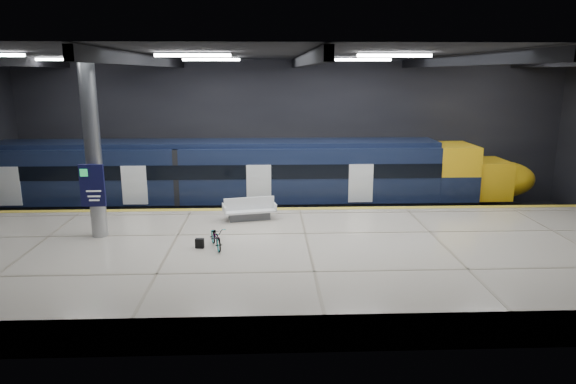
{
  "coord_description": "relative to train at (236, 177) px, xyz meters",
  "views": [
    {
      "loc": [
        -1.45,
        -20.34,
        7.31
      ],
      "look_at": [
        -0.58,
        1.5,
        2.2
      ],
      "focal_mm": 32.0,
      "sensor_mm": 36.0,
      "label": 1
    }
  ],
  "objects": [
    {
      "name": "info_column",
      "position": [
        -4.9,
        -6.52,
        2.4
      ],
      "size": [
        0.9,
        0.78,
        6.9
      ],
      "color": "#9EA0A5",
      "rests_on": "platform"
    },
    {
      "name": "train",
      "position": [
        0.0,
        0.0,
        0.0
      ],
      "size": [
        29.4,
        2.84,
        3.79
      ],
      "color": "black",
      "rests_on": "ground"
    },
    {
      "name": "bicycle",
      "position": [
        -0.24,
        -8.08,
        -0.56
      ],
      "size": [
        0.97,
        1.63,
        0.81
      ],
      "primitive_type": "imported",
      "rotation": [
        0.0,
        0.0,
        0.3
      ],
      "color": "#99999E",
      "rests_on": "platform"
    },
    {
      "name": "room_shell",
      "position": [
        3.1,
        -5.49,
        3.66
      ],
      "size": [
        30.1,
        16.1,
        8.05
      ],
      "color": "black",
      "rests_on": "ground"
    },
    {
      "name": "ground",
      "position": [
        3.1,
        -5.5,
        -2.06
      ],
      "size": [
        30.0,
        30.0,
        0.0
      ],
      "primitive_type": "plane",
      "color": "black",
      "rests_on": "ground"
    },
    {
      "name": "rails",
      "position": [
        3.1,
        0.0,
        -1.98
      ],
      "size": [
        30.0,
        1.52,
        0.16
      ],
      "color": "gray",
      "rests_on": "ground"
    },
    {
      "name": "pannier_bag",
      "position": [
        -0.84,
        -8.08,
        -0.78
      ],
      "size": [
        0.32,
        0.22,
        0.35
      ],
      "primitive_type": "cube",
      "rotation": [
        0.0,
        0.0,
        -0.15
      ],
      "color": "black",
      "rests_on": "platform"
    },
    {
      "name": "bench",
      "position": [
        0.84,
        -4.47,
        -0.61
      ],
      "size": [
        2.39,
        1.37,
        0.99
      ],
      "rotation": [
        0.0,
        0.0,
        0.21
      ],
      "color": "#595B60",
      "rests_on": "platform"
    },
    {
      "name": "platform",
      "position": [
        3.1,
        -8.0,
        -1.51
      ],
      "size": [
        30.0,
        11.0,
        1.1
      ],
      "primitive_type": "cube",
      "color": "beige",
      "rests_on": "ground"
    },
    {
      "name": "safety_strip",
      "position": [
        3.1,
        -2.75,
        -0.95
      ],
      "size": [
        30.0,
        0.4,
        0.01
      ],
      "primitive_type": "cube",
      "color": "yellow",
      "rests_on": "platform"
    }
  ]
}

